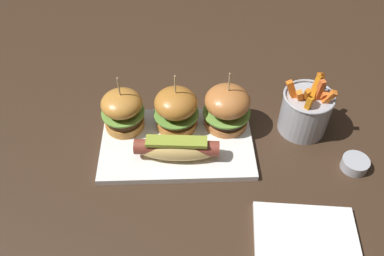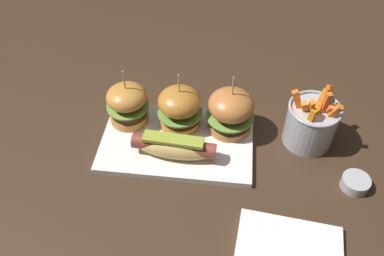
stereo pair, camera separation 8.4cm
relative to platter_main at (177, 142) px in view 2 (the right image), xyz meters
name	(u,v)px [view 2 (the right image)]	position (x,y,z in m)	size (l,w,h in m)	color
ground_plane	(177,144)	(0.00, 0.00, -0.01)	(3.00, 3.00, 0.00)	#382619
platter_main	(177,142)	(0.00, 0.00, 0.00)	(0.33, 0.20, 0.01)	white
hot_dog	(175,147)	(0.00, -0.04, 0.03)	(0.17, 0.06, 0.05)	#DBB466
slider_left	(128,104)	(-0.11, 0.05, 0.05)	(0.09, 0.09, 0.14)	#C17E33
slider_center	(181,108)	(0.00, 0.05, 0.06)	(0.10, 0.10, 0.14)	#B5712B
slider_right	(231,111)	(0.11, 0.05, 0.06)	(0.10, 0.10, 0.14)	#BA6E36
fries_bucket	(311,123)	(0.28, 0.04, 0.05)	(0.11, 0.11, 0.14)	#A8AAB2
sauce_ramekin	(355,183)	(0.37, -0.07, 0.01)	(0.06, 0.06, 0.02)	#A8AAB2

